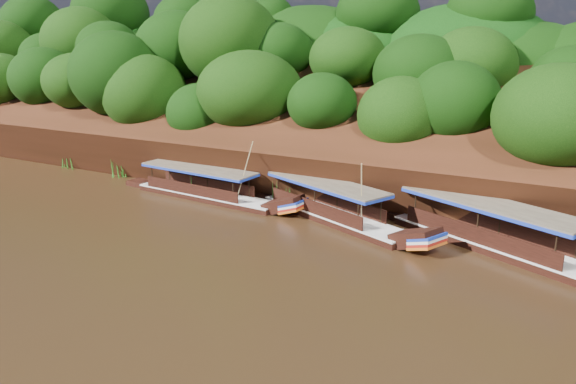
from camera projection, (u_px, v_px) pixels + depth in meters
name	position (u px, v px, depth m)	size (l,w,h in m)	color
ground	(280.00, 263.00, 29.08)	(160.00, 160.00, 0.00)	black
riverbank	(411.00, 151.00, 47.78)	(120.00, 30.06, 19.40)	black
boat_0	(514.00, 246.00, 29.77)	(15.27, 8.60, 6.36)	black
boat_1	(341.00, 215.00, 35.02)	(13.51, 7.13, 4.85)	black
boat_2	(215.00, 193.00, 39.98)	(14.10, 3.03, 5.00)	black
reeds	(306.00, 194.00, 38.35)	(49.25, 2.33, 2.06)	#2D701C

